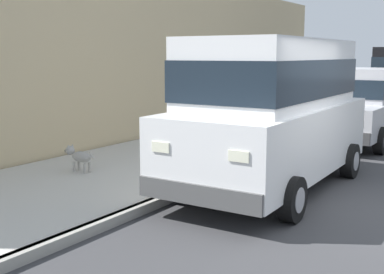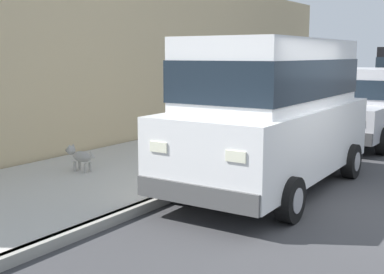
{
  "view_description": "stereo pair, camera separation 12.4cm",
  "coord_description": "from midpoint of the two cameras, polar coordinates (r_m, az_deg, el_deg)",
  "views": [
    {
      "loc": [
        1.23,
        -7.31,
        2.27
      ],
      "look_at": [
        -3.48,
        -0.07,
        0.85
      ],
      "focal_mm": 46.99,
      "sensor_mm": 36.0,
      "label": 1
    },
    {
      "loc": [
        1.34,
        -7.24,
        2.27
      ],
      "look_at": [
        -3.48,
        -0.07,
        0.85
      ],
      "focal_mm": 46.99,
      "sensor_mm": 36.0,
      "label": 2
    }
  ],
  "objects": [
    {
      "name": "dog_grey",
      "position": [
        9.48,
        -13.09,
        -2.12
      ],
      "size": [
        0.75,
        0.21,
        0.49
      ],
      "color": "#999691",
      "rests_on": "sidewalk"
    },
    {
      "name": "car_silver_sedan",
      "position": [
        13.8,
        18.25,
        3.52
      ],
      "size": [
        2.07,
        4.62,
        1.92
      ],
      "color": "#BCBCC1",
      "rests_on": "ground"
    },
    {
      "name": "building_facade",
      "position": [
        14.1,
        -3.45,
        8.97
      ],
      "size": [
        0.5,
        20.0,
        4.37
      ],
      "primitive_type": "cube",
      "color": "tan",
      "rests_on": "ground"
    },
    {
      "name": "curb",
      "position": [
        8.83,
        1.4,
        -5.1
      ],
      "size": [
        0.16,
        64.0,
        0.14
      ],
      "primitive_type": "cube",
      "color": "gray",
      "rests_on": "ground"
    },
    {
      "name": "sidewalk",
      "position": [
        9.86,
        -7.55,
        -3.64
      ],
      "size": [
        3.6,
        64.0,
        0.14
      ],
      "primitive_type": "cube",
      "color": "#B7B5AD",
      "rests_on": "ground"
    },
    {
      "name": "fire_hydrant",
      "position": [
        10.75,
        5.28,
        -0.31
      ],
      "size": [
        0.34,
        0.24,
        0.72
      ],
      "color": "red",
      "rests_on": "sidewalk"
    },
    {
      "name": "car_white_van",
      "position": [
        8.53,
        8.7,
        3.34
      ],
      "size": [
        2.2,
        4.93,
        2.52
      ],
      "color": "white",
      "rests_on": "ground"
    }
  ]
}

